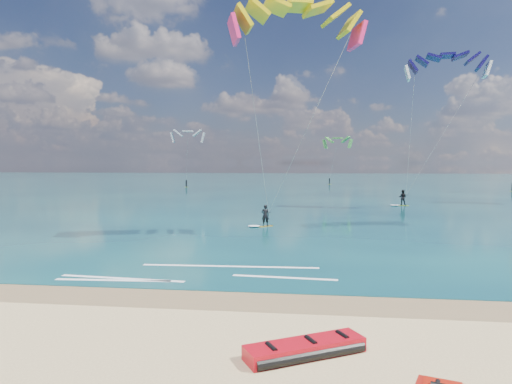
% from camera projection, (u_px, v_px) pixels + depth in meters
% --- Properties ---
extents(ground, '(320.00, 320.00, 0.00)m').
position_uv_depth(ground, '(262.00, 205.00, 53.29)').
color(ground, tan).
rests_on(ground, ground).
extents(wet_sand_strip, '(320.00, 2.40, 0.01)m').
position_uv_depth(wet_sand_strip, '(152.00, 297.00, 16.64)').
color(wet_sand_strip, brown).
rests_on(wet_sand_strip, ground).
extents(sea, '(320.00, 200.00, 0.04)m').
position_uv_depth(sea, '(289.00, 182.00, 116.68)').
color(sea, '#0B3240').
rests_on(sea, ground).
extents(packed_kite_left, '(3.54, 2.71, 0.44)m').
position_uv_depth(packed_kite_left, '(305.00, 355.00, 11.62)').
color(packed_kite_left, '#BB0916').
rests_on(packed_kite_left, ground).
extents(kitesurfer_main, '(9.95, 8.55, 16.27)m').
position_uv_depth(kitesurfer_main, '(281.00, 113.00, 31.15)').
color(kitesurfer_main, gold).
rests_on(kitesurfer_main, sea).
extents(kitesurfer_far, '(10.38, 6.46, 17.48)m').
position_uv_depth(kitesurfer_far, '(425.00, 124.00, 48.92)').
color(kitesurfer_far, '#A4D720').
rests_on(kitesurfer_far, sea).
extents(shoreline_foam, '(11.82, 3.62, 0.01)m').
position_uv_depth(shoreline_foam, '(192.00, 274.00, 19.97)').
color(shoreline_foam, white).
rests_on(shoreline_foam, ground).
extents(distant_kites, '(65.64, 25.99, 12.41)m').
position_uv_depth(distant_kites, '(350.00, 159.00, 86.35)').
color(distant_kites, green).
rests_on(distant_kites, ground).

